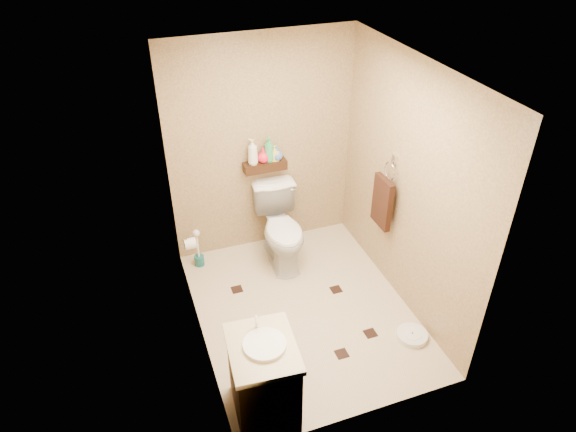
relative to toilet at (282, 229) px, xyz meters
name	(u,v)px	position (x,y,z in m)	size (l,w,h in m)	color
ground	(303,310)	(-0.07, -0.83, -0.42)	(2.50, 2.50, 0.00)	beige
wall_back	(262,147)	(-0.07, 0.42, 0.78)	(2.00, 0.04, 2.40)	tan
wall_front	(374,304)	(-0.07, -2.08, 0.78)	(2.00, 0.04, 2.40)	tan
wall_left	(190,231)	(-1.07, -0.83, 0.78)	(0.04, 2.50, 2.40)	tan
wall_right	(407,188)	(0.93, -0.83, 0.78)	(0.04, 2.50, 2.40)	tan
ceiling	(309,70)	(-0.07, -0.83, 1.98)	(2.00, 2.50, 0.02)	silver
wall_shelf	(265,166)	(-0.07, 0.34, 0.60)	(0.46, 0.14, 0.10)	#361A0E
floor_accents	(306,310)	(-0.04, -0.85, -0.42)	(1.13, 1.37, 0.01)	black
toilet	(282,229)	(0.00, 0.00, 0.00)	(0.47, 0.82, 0.84)	white
vanity	(264,378)	(-0.77, -1.78, -0.04)	(0.55, 0.64, 0.85)	brown
bathroom_scale	(412,335)	(0.75, -1.51, -0.39)	(0.34, 0.34, 0.06)	white
toilet_brush	(198,253)	(-0.89, 0.22, -0.25)	(0.11, 0.11, 0.47)	#165B5A
towel_ring	(383,200)	(0.85, -0.58, 0.53)	(0.12, 0.30, 0.76)	silver
toilet_paper	(190,244)	(-1.01, -0.18, 0.18)	(0.12, 0.11, 0.12)	white
bottle_a	(253,152)	(-0.19, 0.34, 0.79)	(0.11, 0.11, 0.28)	white
bottle_b	(254,157)	(-0.19, 0.34, 0.73)	(0.07, 0.07, 0.16)	yellow
bottle_c	(263,155)	(-0.08, 0.34, 0.73)	(0.12, 0.12, 0.16)	#F71D3A
bottle_d	(269,149)	(-0.02, 0.34, 0.79)	(0.11, 0.11, 0.27)	#37A55F
bottle_e	(275,153)	(0.04, 0.34, 0.74)	(0.08, 0.08, 0.17)	#F6D052
bottle_f	(277,153)	(0.07, 0.34, 0.73)	(0.12, 0.12, 0.15)	#4A6FBB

